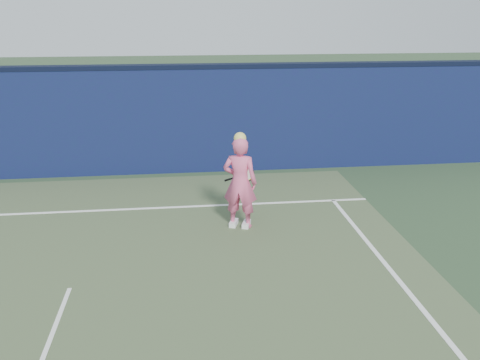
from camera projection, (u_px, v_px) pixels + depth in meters
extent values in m
plane|color=#2C442A|center=(54.00, 330.00, 6.36)|extent=(80.00, 80.00, 0.00)
cube|color=#0D1D3C|center=(110.00, 123.00, 12.08)|extent=(24.00, 0.40, 2.50)
cube|color=black|center=(105.00, 67.00, 11.66)|extent=(24.00, 0.42, 0.10)
imported|color=#E55988|center=(240.00, 183.00, 9.15)|extent=(0.72, 0.58, 1.70)
sphere|color=#DED663|center=(240.00, 138.00, 8.88)|extent=(0.22, 0.22, 0.22)
cube|color=white|center=(246.00, 224.00, 9.38)|extent=(0.20, 0.30, 0.10)
cube|color=white|center=(234.00, 223.00, 9.42)|extent=(0.20, 0.30, 0.10)
torus|color=black|center=(247.00, 174.00, 9.60)|extent=(0.31, 0.14, 0.31)
torus|color=gold|center=(247.00, 174.00, 9.60)|extent=(0.25, 0.11, 0.25)
cylinder|color=beige|center=(247.00, 174.00, 9.60)|extent=(0.25, 0.10, 0.25)
cylinder|color=black|center=(234.00, 178.00, 9.61)|extent=(0.28, 0.06, 0.10)
cylinder|color=black|center=(228.00, 180.00, 9.61)|extent=(0.13, 0.05, 0.07)
cube|color=white|center=(100.00, 210.00, 10.12)|extent=(11.00, 0.08, 0.01)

